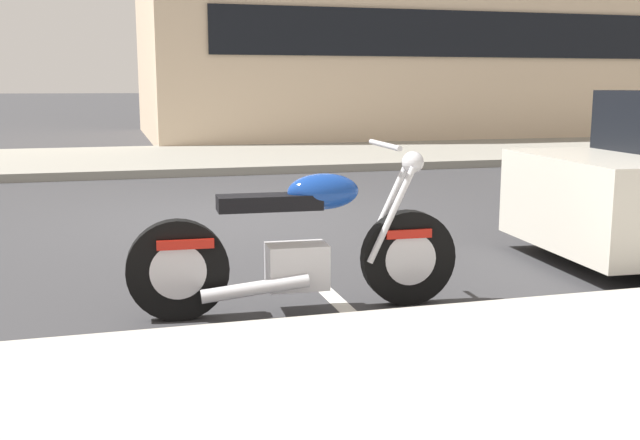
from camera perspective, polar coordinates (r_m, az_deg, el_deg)
name	(u,v)px	position (r m, az deg, el deg)	size (l,w,h in m)	color
ground_plane	(248,218)	(8.69, -5.45, 0.13)	(260.00, 260.00, 0.00)	#333335
parking_stall_stripe	(337,301)	(5.37, 1.27, -6.09)	(0.12, 2.20, 0.01)	silver
parked_motorcycle	(300,248)	(5.04, -1.50, -2.12)	(2.22, 0.62, 1.13)	black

